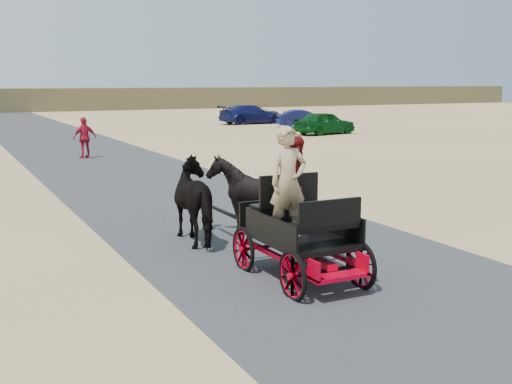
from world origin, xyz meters
name	(u,v)px	position (x,y,z in m)	size (l,w,h in m)	color
ground	(279,246)	(0.00, 0.00, 0.00)	(140.00, 140.00, 0.00)	tan
road	(279,246)	(0.00, 0.00, 0.01)	(6.00, 140.00, 0.01)	#38383A
carriage	(299,257)	(-0.71, -1.99, 0.36)	(1.30, 2.40, 0.72)	black
horse_left	(200,201)	(-1.26, 1.01, 0.85)	(0.91, 2.01, 1.70)	black
horse_right	(250,196)	(-0.16, 1.01, 0.85)	(1.37, 1.54, 1.70)	black
driver_man	(288,182)	(-0.91, -1.94, 1.62)	(0.66, 0.43, 1.80)	tan
passenger_woman	(298,182)	(-0.41, -1.39, 1.51)	(0.77, 0.60, 1.58)	#660C0F
pedestrian	(85,138)	(-0.34, 16.37, 0.86)	(1.01, 0.42, 1.73)	#B0142A
car_a	(325,123)	(15.27, 22.21, 0.69)	(1.64, 4.08, 1.39)	#0C4C19
car_b	(303,118)	(17.17, 27.96, 0.61)	(1.29, 3.70, 1.22)	navy
car_c	(251,114)	(15.47, 32.80, 0.71)	(2.00, 4.91, 1.43)	navy
car_d	(257,113)	(17.84, 36.54, 0.57)	(1.89, 4.09, 1.14)	brown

